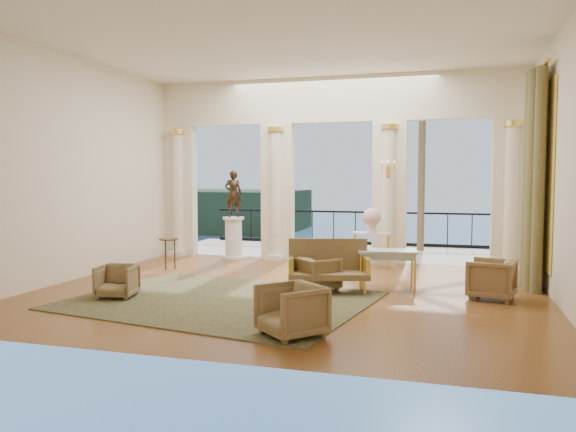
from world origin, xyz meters
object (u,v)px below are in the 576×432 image
(armchair_b, at_px, (291,308))
(armchair_a, at_px, (117,280))
(side_table, at_px, (168,243))
(settee, at_px, (328,266))
(console_table, at_px, (371,239))
(armchair_d, at_px, (317,272))
(game_table, at_px, (387,254))
(statue, at_px, (233,194))
(armchair_c, at_px, (491,277))
(pedestal, at_px, (234,239))

(armchair_b, bearing_deg, armchair_a, -159.65)
(side_table, bearing_deg, settee, -19.98)
(console_table, relative_size, side_table, 1.29)
(armchair_a, height_order, console_table, console_table)
(armchair_b, height_order, armchair_d, armchair_b)
(armchair_d, height_order, game_table, game_table)
(side_table, bearing_deg, armchair_d, -20.91)
(armchair_d, xyz_separation_m, side_table, (-3.78, 1.45, 0.25))
(statue, relative_size, console_table, 1.32)
(armchair_a, xyz_separation_m, console_table, (3.75, 4.44, 0.36))
(armchair_a, relative_size, settee, 0.41)
(game_table, xyz_separation_m, statue, (-4.16, 2.80, 0.99))
(game_table, bearing_deg, armchair_c, -21.51)
(armchair_a, relative_size, armchair_b, 0.83)
(armchair_b, xyz_separation_m, settee, (-0.15, 2.96, 0.09))
(armchair_c, bearing_deg, side_table, -87.32)
(console_table, bearing_deg, armchair_c, -40.82)
(armchair_c, xyz_separation_m, armchair_d, (-3.00, -0.18, -0.03))
(armchair_a, height_order, pedestal, pedestal)
(statue, distance_m, console_table, 3.72)
(game_table, xyz_separation_m, console_table, (-0.61, 2.35, 0.02))
(armchair_a, height_order, armchair_c, armchair_c)
(pedestal, distance_m, statue, 1.14)
(armchair_a, height_order, side_table, side_table)
(game_table, distance_m, side_table, 5.06)
(settee, height_order, side_table, settee)
(statue, bearing_deg, armchair_d, 116.76)
(armchair_b, xyz_separation_m, armchair_c, (2.65, 3.14, -0.00))
(armchair_a, xyz_separation_m, side_table, (-0.62, 2.99, 0.28))
(armchair_b, height_order, game_table, armchair_b)
(armchair_a, xyz_separation_m, pedestal, (0.19, 4.89, 0.19))
(armchair_b, height_order, pedestal, pedestal)
(armchair_a, xyz_separation_m, armchair_c, (6.16, 1.73, 0.06))
(armchair_b, distance_m, pedestal, 7.12)
(armchair_a, height_order, game_table, game_table)
(armchair_b, relative_size, side_table, 1.10)
(game_table, bearing_deg, settee, -161.43)
(armchair_a, relative_size, armchair_d, 0.91)
(statue, bearing_deg, side_table, 51.85)
(armchair_d, distance_m, game_table, 1.35)
(statue, bearing_deg, game_table, 131.23)
(armchair_b, relative_size, game_table, 0.66)
(armchair_a, distance_m, statue, 5.07)
(armchair_d, distance_m, pedestal, 4.47)
(armchair_c, xyz_separation_m, game_table, (-1.80, 0.36, 0.28))
(settee, xyz_separation_m, game_table, (0.99, 0.55, 0.18))
(armchair_b, height_order, statue, statue)
(armchair_b, bearing_deg, statue, 160.07)
(armchair_b, bearing_deg, console_table, 129.97)
(armchair_a, distance_m, side_table, 3.07)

